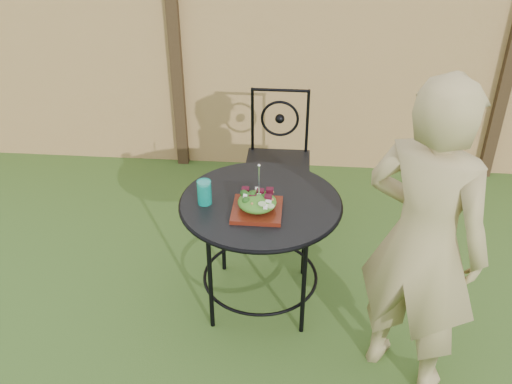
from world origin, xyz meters
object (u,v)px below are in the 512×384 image
(diner, at_px, (422,244))
(patio_chair, at_px, (278,155))
(salad_plate, at_px, (257,210))
(patio_table, at_px, (261,221))

(diner, bearing_deg, patio_chair, -28.15)
(patio_chair, bearing_deg, salad_plate, -93.40)
(salad_plate, bearing_deg, patio_table, 84.34)
(patio_table, distance_m, salad_plate, 0.19)
(patio_chair, distance_m, salad_plate, 1.10)
(patio_chair, bearing_deg, patio_table, -93.13)
(patio_chair, relative_size, salad_plate, 3.52)
(diner, distance_m, salad_plate, 0.90)
(patio_chair, xyz_separation_m, salad_plate, (-0.06, -1.07, 0.23))
(patio_table, xyz_separation_m, diner, (0.80, -0.49, 0.26))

